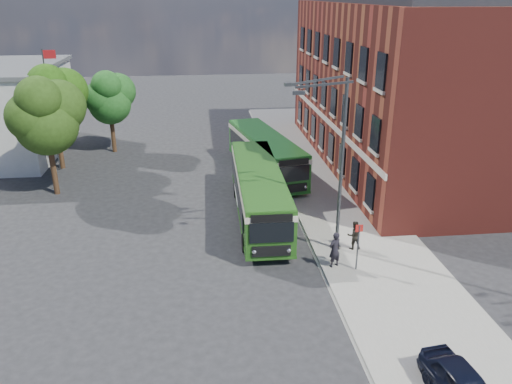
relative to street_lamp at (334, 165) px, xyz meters
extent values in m
plane|color=#252427|center=(-4.84, 2.00, -4.79)|extent=(120.00, 120.00, 0.00)
cube|color=gray|center=(2.16, 10.00, -4.72)|extent=(6.00, 48.00, 0.15)
cube|color=beige|center=(-0.89, 10.00, -4.79)|extent=(0.12, 48.00, 0.01)
cube|color=maroon|center=(9.16, 14.00, 1.21)|extent=(12.00, 26.00, 12.00)
cube|color=beige|center=(3.12, 14.00, -1.19)|extent=(0.12, 26.00, 0.35)
cube|color=beige|center=(-22.84, 20.00, -1.29)|extent=(9.00, 13.00, 7.00)
cylinder|color=#3D4042|center=(-17.34, 15.00, -0.29)|extent=(0.10, 0.10, 9.00)
cube|color=#A71317|center=(-16.89, 15.00, 3.81)|extent=(0.90, 0.02, 0.60)
cylinder|color=#3D4042|center=(0.36, 0.00, -4.64)|extent=(0.44, 0.44, 0.30)
cylinder|color=#3D4042|center=(0.36, 0.00, -0.29)|extent=(0.18, 0.18, 9.00)
cube|color=#3D4042|center=(-0.87, -0.60, 4.01)|extent=(2.58, 0.46, 0.37)
cube|color=#3D4042|center=(-0.87, 0.60, 4.01)|extent=(2.58, 0.46, 0.37)
cube|color=#3D4042|center=(-2.11, -1.08, 3.76)|extent=(0.55, 0.22, 0.16)
cube|color=#3D4042|center=(-2.11, 1.08, 3.76)|extent=(0.55, 0.22, 0.16)
cylinder|color=#3D4042|center=(0.76, -2.20, -3.54)|extent=(0.08, 0.08, 2.50)
cube|color=red|center=(0.76, -2.20, -2.44)|extent=(0.35, 0.04, 0.35)
cube|color=#245618|center=(-3.18, 4.71, -3.02)|extent=(2.68, 12.18, 2.45)
cube|color=#245618|center=(-3.18, 4.71, -4.29)|extent=(2.72, 12.22, 0.14)
cube|color=black|center=(-4.46, 5.03, -2.89)|extent=(0.23, 10.35, 1.10)
cube|color=black|center=(-1.90, 4.99, -2.89)|extent=(0.23, 10.35, 1.10)
cube|color=#EFE5C4|center=(-3.18, 4.71, -2.19)|extent=(2.74, 12.24, 0.32)
cube|color=#245618|center=(-3.18, 4.71, -1.83)|extent=(2.58, 12.08, 0.12)
cube|color=black|center=(-3.27, -1.39, -2.84)|extent=(2.15, 0.11, 1.05)
cube|color=black|center=(-3.27, -1.40, -2.09)|extent=(2.00, 0.11, 0.38)
cube|color=black|center=(-3.27, -1.40, -3.84)|extent=(1.90, 0.11, 0.55)
sphere|color=silver|center=(-4.12, -1.37, -3.84)|extent=(0.26, 0.26, 0.26)
sphere|color=silver|center=(-2.42, -1.40, -3.84)|extent=(0.26, 0.26, 0.26)
cube|color=black|center=(-3.09, 10.81, -2.79)|extent=(2.00, 0.11, 0.90)
cube|color=white|center=(-4.46, 5.73, -3.64)|extent=(0.09, 3.20, 0.45)
cylinder|color=black|center=(-4.41, 0.45, -4.29)|extent=(0.29, 1.00, 1.00)
cylinder|color=black|center=(-2.07, 0.42, -4.29)|extent=(0.29, 1.00, 1.00)
cylinder|color=black|center=(-4.30, 8.00, -4.29)|extent=(0.29, 1.00, 1.00)
cylinder|color=black|center=(-1.96, 7.97, -4.29)|extent=(0.29, 1.00, 1.00)
cube|color=#1F631E|center=(-1.84, 12.16, -3.02)|extent=(4.67, 11.23, 2.45)
cube|color=#1F631E|center=(-1.84, 12.16, -4.29)|extent=(4.72, 11.28, 0.14)
cube|color=black|center=(-3.15, 12.19, -2.89)|extent=(1.94, 8.98, 1.10)
cube|color=black|center=(-0.64, 12.71, -2.89)|extent=(1.94, 8.98, 1.10)
cube|color=beige|center=(-1.84, 12.16, -2.19)|extent=(4.74, 11.30, 0.32)
cube|color=#1F631E|center=(-1.84, 12.16, -1.83)|extent=(4.55, 11.11, 0.12)
cube|color=black|center=(-0.72, 6.77, -2.84)|extent=(2.12, 0.52, 1.05)
cube|color=black|center=(-0.72, 6.76, -2.09)|extent=(1.97, 0.48, 0.38)
cube|color=black|center=(-0.72, 6.76, -3.84)|extent=(1.88, 0.46, 0.55)
sphere|color=silver|center=(-1.55, 6.60, -3.84)|extent=(0.26, 0.26, 0.26)
sphere|color=silver|center=(0.11, 6.95, -3.84)|extent=(0.26, 0.26, 0.26)
cube|color=black|center=(-2.96, 17.55, -2.79)|extent=(1.97, 0.48, 0.90)
cube|color=white|center=(-3.30, 12.87, -3.64)|extent=(0.69, 3.14, 0.45)
cylinder|color=black|center=(-2.24, 8.32, -4.29)|extent=(0.48, 1.04, 1.00)
cylinder|color=black|center=(0.06, 8.80, -4.29)|extent=(0.48, 1.04, 1.00)
cylinder|color=black|center=(-3.53, 14.54, -4.29)|extent=(0.48, 1.04, 1.00)
cylinder|color=black|center=(-1.23, 15.01, -4.29)|extent=(0.48, 1.04, 1.00)
imported|color=black|center=(-0.24, -1.79, -3.73)|extent=(0.79, 0.68, 1.82)
imported|color=black|center=(1.24, -0.12, -3.86)|extent=(0.79, 0.63, 1.55)
cylinder|color=#341F13|center=(-16.29, 9.95, -3.08)|extent=(0.36, 0.36, 3.41)
sphere|color=#264212|center=(-16.29, 9.95, 0.02)|extent=(4.03, 4.03, 4.03)
sphere|color=#264212|center=(-15.51, 10.57, 1.02)|extent=(3.41, 3.41, 3.41)
sphere|color=#264212|center=(-16.98, 9.40, 0.64)|extent=(3.10, 3.10, 3.10)
sphere|color=#264212|center=(-16.29, 9.17, 1.80)|extent=(2.79, 2.79, 2.79)
cylinder|color=#341F13|center=(-17.23, 15.43, -3.08)|extent=(0.36, 0.36, 3.42)
sphere|color=#234B0F|center=(-17.23, 15.43, 0.03)|extent=(4.04, 4.04, 4.04)
sphere|color=#234B0F|center=(-16.45, 16.05, 1.04)|extent=(3.42, 3.42, 3.42)
sphere|color=#234B0F|center=(-17.93, 14.88, 0.65)|extent=(3.11, 3.11, 3.11)
sphere|color=#234B0F|center=(-17.23, 14.65, 1.82)|extent=(2.80, 2.80, 2.80)
cylinder|color=#341F13|center=(-13.88, 19.41, -3.31)|extent=(0.36, 0.36, 2.96)
sphere|color=#1D501B|center=(-13.88, 19.41, -0.62)|extent=(3.50, 3.50, 3.50)
sphere|color=#1D501B|center=(-13.21, 19.95, 0.25)|extent=(2.96, 2.96, 2.96)
sphere|color=#1D501B|center=(-14.49, 18.94, -0.08)|extent=(2.69, 2.69, 2.69)
sphere|color=#1D501B|center=(-13.88, 18.74, 0.93)|extent=(2.42, 2.42, 2.42)
camera|label=1|loc=(-6.39, -22.61, 7.80)|focal=35.00mm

